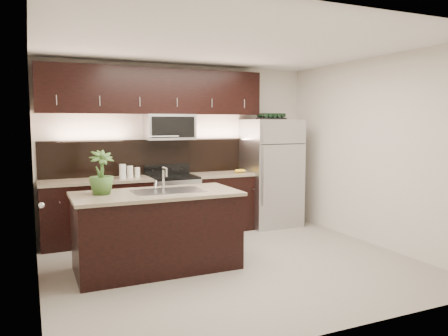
% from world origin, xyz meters
% --- Properties ---
extents(ground, '(4.50, 4.50, 0.00)m').
position_xyz_m(ground, '(0.00, 0.00, 0.00)').
color(ground, gray).
rests_on(ground, ground).
extents(room_walls, '(4.52, 4.02, 2.71)m').
position_xyz_m(room_walls, '(-0.11, -0.04, 1.70)').
color(room_walls, beige).
rests_on(room_walls, ground).
extents(counter_run, '(3.51, 0.65, 0.94)m').
position_xyz_m(counter_run, '(-0.46, 1.69, 0.47)').
color(counter_run, black).
rests_on(counter_run, ground).
extents(upper_fixtures, '(3.49, 0.40, 1.66)m').
position_xyz_m(upper_fixtures, '(-0.43, 1.84, 2.14)').
color(upper_fixtures, black).
rests_on(upper_fixtures, counter_run).
extents(island, '(1.96, 0.96, 0.94)m').
position_xyz_m(island, '(-0.91, 0.20, 0.47)').
color(island, black).
rests_on(island, ground).
extents(sink_faucet, '(0.84, 0.50, 0.28)m').
position_xyz_m(sink_faucet, '(-0.76, 0.21, 0.96)').
color(sink_faucet, silver).
rests_on(sink_faucet, island).
extents(refrigerator, '(0.88, 0.79, 1.82)m').
position_xyz_m(refrigerator, '(1.50, 1.63, 0.91)').
color(refrigerator, '#B2B2B7').
rests_on(refrigerator, ground).
extents(wine_rack, '(0.45, 0.28, 0.10)m').
position_xyz_m(wine_rack, '(1.50, 1.63, 1.87)').
color(wine_rack, black).
rests_on(wine_rack, refrigerator).
extents(plant, '(0.33, 0.33, 0.51)m').
position_xyz_m(plant, '(-1.53, 0.31, 1.20)').
color(plant, '#395F26').
rests_on(plant, island).
extents(canisters, '(0.32, 0.14, 0.22)m').
position_xyz_m(canisters, '(-0.94, 1.66, 1.04)').
color(canisters, silver).
rests_on(canisters, counter_run).
extents(french_press, '(0.12, 0.12, 0.34)m').
position_xyz_m(french_press, '(1.17, 1.64, 1.06)').
color(french_press, silver).
rests_on(french_press, counter_run).
extents(bananas, '(0.22, 0.19, 0.06)m').
position_xyz_m(bananas, '(0.83, 1.61, 0.97)').
color(bananas, yellow).
rests_on(bananas, counter_run).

